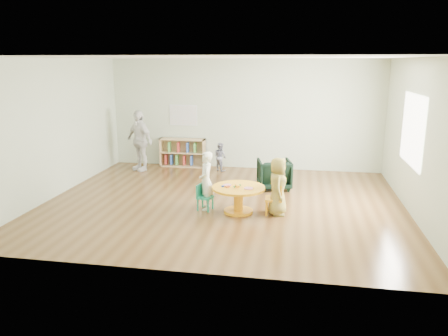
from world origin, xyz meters
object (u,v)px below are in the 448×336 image
object	(u,v)px
activity_table	(238,195)
child_left	(206,181)
armchair	(274,174)
adult_caretaker	(139,141)
kid_chair_right	(276,198)
toddler	(220,157)
bookshelf	(182,153)
child_right	(278,186)
kid_chair_left	(203,196)

from	to	relation	value
activity_table	child_left	bearing A→B (deg)	172.62
armchair	adult_caretaker	distance (m)	3.69
kid_chair_right	toddler	size ratio (longest dim) A/B	0.79
kid_chair_right	bookshelf	world-z (taller)	bookshelf
child_right	adult_caretaker	world-z (taller)	adult_caretaker
child_right	toddler	world-z (taller)	child_right
activity_table	bookshelf	xyz separation A→B (m)	(-1.99, 3.38, 0.03)
kid_chair_right	adult_caretaker	size ratio (longest dim) A/B	0.37
activity_table	armchair	xyz separation A→B (m)	(0.55, 1.69, -0.01)
toddler	child_right	bearing A→B (deg)	155.53
bookshelf	kid_chair_right	bearing A→B (deg)	-51.41
toddler	kid_chair_left	bearing A→B (deg)	132.05
kid_chair_right	armchair	bearing A→B (deg)	2.83
kid_chair_left	child_left	xyz separation A→B (m)	(0.04, 0.05, 0.29)
armchair	child_right	size ratio (longest dim) A/B	0.67
armchair	toddler	size ratio (longest dim) A/B	0.98
activity_table	child_right	xyz separation A→B (m)	(0.72, 0.00, 0.20)
kid_chair_left	child_right	distance (m)	1.41
kid_chair_left	child_right	bearing A→B (deg)	101.67
activity_table	child_left	xyz separation A→B (m)	(-0.63, 0.08, 0.21)
kid_chair_right	bookshelf	bearing A→B (deg)	36.67
kid_chair_right	toddler	xyz separation A→B (m)	(-1.60, 3.04, 0.06)
kid_chair_right	toddler	bearing A→B (deg)	25.81
toddler	adult_caretaker	size ratio (longest dim) A/B	0.47
kid_chair_right	bookshelf	size ratio (longest dim) A/B	0.48
activity_table	child_left	distance (m)	0.67
toddler	activity_table	bearing A→B (deg)	144.08
kid_chair_left	kid_chair_right	bearing A→B (deg)	102.41
activity_table	child_left	size ratio (longest dim) A/B	0.89
activity_table	toddler	bearing A→B (deg)	106.54
bookshelf	child_right	world-z (taller)	child_right
kid_chair_right	child_left	distance (m)	1.34
kid_chair_left	child_left	bearing A→B (deg)	155.40
kid_chair_right	armchair	world-z (taller)	armchair
kid_chair_right	kid_chair_left	bearing A→B (deg)	87.81
kid_chair_left	toddler	world-z (taller)	toddler
armchair	child_left	world-z (taller)	child_left
armchair	bookshelf	bearing A→B (deg)	-45.93
toddler	bookshelf	bearing A→B (deg)	21.05
bookshelf	child_right	size ratio (longest dim) A/B	1.13
activity_table	kid_chair_right	bearing A→B (deg)	1.71
kid_chair_left	toddler	distance (m)	3.04
armchair	toddler	distance (m)	2.00
child_right	adult_caretaker	xyz separation A→B (m)	(-3.66, 2.77, 0.24)
kid_chair_right	adult_caretaker	world-z (taller)	adult_caretaker
child_right	kid_chair_right	bearing A→B (deg)	52.77
child_left	kid_chair_left	bearing A→B (deg)	-51.55
activity_table	child_right	distance (m)	0.74
bookshelf	child_right	distance (m)	4.33
child_right	toddler	xyz separation A→B (m)	(-1.62, 3.05, -0.17)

